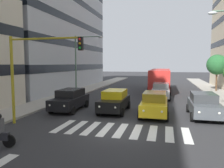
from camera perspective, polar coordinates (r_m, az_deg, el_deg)
name	(u,v)px	position (r m, az deg, el deg)	size (l,w,h in m)	color
ground_plane	(121,130)	(12.93, 2.33, -11.86)	(180.00, 180.00, 0.00)	#2D2D30
building_right_block_0	(45,25)	(36.57, -17.01, 14.39)	(11.29, 25.09, 19.45)	#ADB2BC
crosswalk_markings	(121,130)	(12.93, 2.33, -11.84)	(7.65, 2.80, 0.01)	silver
car_0	(203,105)	(17.04, 22.58, -5.00)	(2.02, 4.44, 1.72)	#474C51
car_1	(154,104)	(16.48, 10.93, -5.03)	(2.02, 4.44, 1.72)	gold
car_2	(115,101)	(17.50, 0.65, -4.33)	(2.02, 4.44, 1.72)	black
car_3	(70,99)	(18.38, -10.83, -3.96)	(2.02, 4.44, 1.72)	black
car_row2_0	(161,91)	(24.49, 12.52, -1.68)	(2.02, 4.44, 1.72)	silver
bus_behind_traffic	(160,78)	(30.79, 12.36, 1.56)	(2.78, 10.50, 3.00)	red
traffic_light_gantry	(32,65)	(14.37, -20.09, 4.68)	(4.84, 0.36, 5.50)	#AD991E
street_lamp_right	(81,58)	(26.25, -8.16, 6.64)	(3.45, 0.28, 6.90)	#4C6B56
street_tree_3	(217,65)	(32.73, 25.55, 4.53)	(2.70, 2.70, 4.87)	#513823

